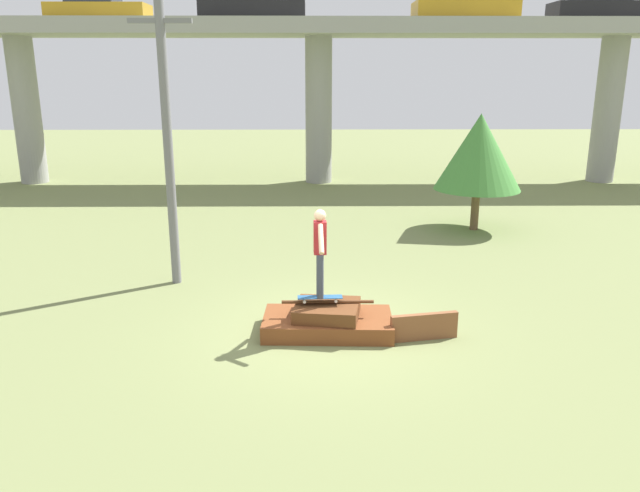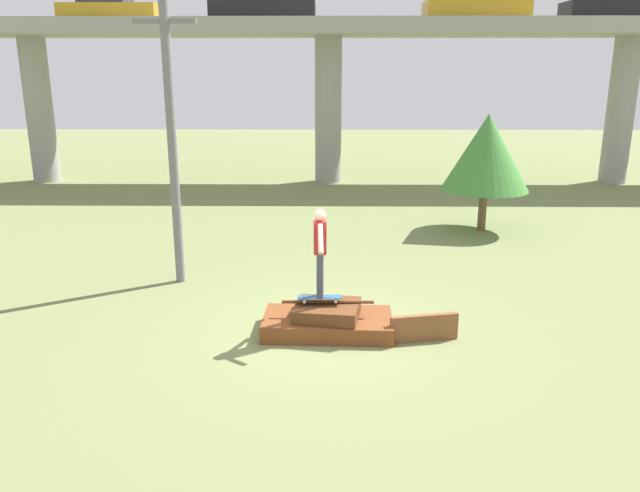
{
  "view_description": "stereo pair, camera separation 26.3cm",
  "coord_description": "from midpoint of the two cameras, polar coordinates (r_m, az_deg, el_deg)",
  "views": [
    {
      "loc": [
        -0.27,
        -10.55,
        4.64
      ],
      "look_at": [
        -0.14,
        -0.06,
        1.66
      ],
      "focal_mm": 35.0,
      "sensor_mm": 36.0,
      "label": 1
    },
    {
      "loc": [
        -0.01,
        -10.55,
        4.64
      ],
      "look_at": [
        -0.14,
        -0.06,
        1.66
      ],
      "focal_mm": 35.0,
      "sensor_mm": 36.0,
      "label": 2
    }
  ],
  "objects": [
    {
      "name": "tree_behind_left",
      "position": [
        18.88,
        15.37,
        8.23
      ],
      "size": [
        2.54,
        2.54,
        3.43
      ],
      "color": "brown",
      "rests_on": "ground_plane"
    },
    {
      "name": "scrap_plank_loose",
      "position": [
        11.27,
        10.16,
        -7.37
      ],
      "size": [
        1.23,
        0.34,
        0.49
      ],
      "color": "brown",
      "rests_on": "ground_plane"
    },
    {
      "name": "skater",
      "position": [
        10.92,
        0.69,
        -0.13
      ],
      "size": [
        0.23,
        1.09,
        1.6
      ],
      "color": "#383D4C",
      "rests_on": "skateboard"
    },
    {
      "name": "car_on_overpass_right",
      "position": [
        27.14,
        -5.05,
        20.97
      ],
      "size": [
        4.23,
        1.78,
        1.33
      ],
      "color": "black",
      "rests_on": "highway_overpass"
    },
    {
      "name": "ground_plane",
      "position": [
        11.53,
        1.37,
        -7.88
      ],
      "size": [
        80.0,
        80.0,
        0.0
      ],
      "primitive_type": "plane",
      "color": "olive"
    },
    {
      "name": "scrap_pile",
      "position": [
        11.43,
        1.36,
        -6.86
      ],
      "size": [
        2.38,
        1.3,
        0.62
      ],
      "color": "brown",
      "rests_on": "ground_plane"
    },
    {
      "name": "car_on_overpass_far_right",
      "position": [
        27.51,
        14.21,
        20.53
      ],
      "size": [
        4.06,
        1.9,
        1.37
      ],
      "color": "#B28419",
      "rests_on": "highway_overpass"
    },
    {
      "name": "car_on_overpass_mid",
      "position": [
        28.45,
        -18.44,
        19.98
      ],
      "size": [
        3.94,
        1.72,
        1.28
      ],
      "color": "#B28419",
      "rests_on": "highway_overpass"
    },
    {
      "name": "utility_pole",
      "position": [
        13.83,
        -12.86,
        9.6
      ],
      "size": [
        1.3,
        0.2,
        6.21
      ],
      "color": "slate",
      "rests_on": "ground_plane"
    },
    {
      "name": "skateboard",
      "position": [
        11.21,
        0.67,
        -4.73
      ],
      "size": [
        0.81,
        0.23,
        0.09
      ],
      "color": "#23517F",
      "rests_on": "scrap_pile"
    },
    {
      "name": "car_on_overpass_left",
      "position": [
        29.35,
        25.71,
        19.17
      ],
      "size": [
        4.23,
        1.64,
        1.34
      ],
      "color": "black",
      "rests_on": "highway_overpass"
    },
    {
      "name": "highway_overpass",
      "position": [
        26.49,
        1.08,
        18.14
      ],
      "size": [
        44.0,
        4.06,
        6.55
      ],
      "color": "gray",
      "rests_on": "ground_plane"
    }
  ]
}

